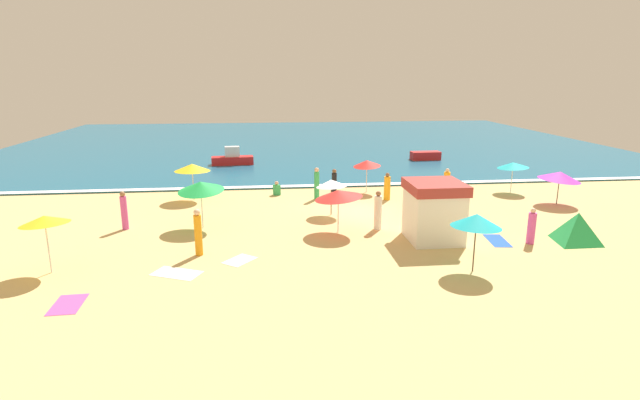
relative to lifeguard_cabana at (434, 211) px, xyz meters
name	(u,v)px	position (x,y,z in m)	size (l,w,h in m)	color
ground_plane	(349,212)	(-2.93, 4.94, -1.36)	(60.00, 60.00, 0.00)	#D8B775
ocean_water	(306,142)	(-2.93, 32.94, -1.31)	(60.00, 44.00, 0.10)	#196084
wave_breaker_foam	(333,185)	(-2.93, 11.24, -1.25)	(57.00, 0.70, 0.01)	white
lifeguard_cabana	(434,211)	(0.00, 0.00, 0.00)	(2.37, 2.54, 2.65)	white
beach_umbrella_0	(560,176)	(9.14, 5.40, 0.27)	(3.10, 3.09, 1.97)	#4C3823
beach_umbrella_1	(331,183)	(-3.97, 4.59, 0.33)	(2.25, 2.25, 1.94)	#4C3823
beach_umbrella_2	(44,220)	(-15.39, -2.12, 0.70)	(2.48, 2.48, 2.29)	silver
beach_umbrella_3	(192,168)	(-11.58, 8.64, 0.57)	(2.88, 2.89, 2.16)	silver
beach_umbrella_4	(513,165)	(7.92, 8.47, 0.36)	(2.25, 2.24, 1.96)	silver
beach_umbrella_5	(338,194)	(-4.03, 1.58, 0.48)	(2.43, 2.40, 2.15)	silver
beach_umbrella_6	(367,163)	(-1.09, 9.46, 0.47)	(2.43, 2.43, 2.10)	silver
beach_umbrella_7	(201,186)	(-10.41, 2.97, 0.69)	(2.82, 2.84, 2.40)	silver
beach_umbrella_8	(477,221)	(0.32, -3.69, 0.63)	(2.65, 2.65, 2.28)	#4C3823
beach_tent	(577,227)	(6.24, -0.91, -0.70)	(2.63, 2.60, 1.32)	green
beachgoer_0	(198,233)	(-10.13, -0.82, -0.40)	(0.43, 0.43, 1.95)	orange
beachgoer_1	(447,182)	(3.73, 8.48, -0.63)	(0.45, 0.45, 1.59)	orange
beachgoer_2	(532,227)	(4.10, -0.93, -0.61)	(0.48, 0.48, 1.60)	#D84CA5
beachgoer_3	(317,184)	(-4.37, 8.01, -0.43)	(0.41, 0.41, 1.89)	green
beachgoer_4	(378,211)	(-2.09, 1.83, -0.48)	(0.40, 0.40, 1.87)	white
beachgoer_5	(124,211)	(-14.06, 3.13, -0.46)	(0.40, 0.40, 1.85)	#D84CA5
beachgoer_6	(334,182)	(-3.17, 9.17, -0.60)	(0.35, 0.35, 1.57)	black
beachgoer_7	(277,189)	(-6.70, 9.31, -0.98)	(0.47, 0.47, 0.86)	green
beachgoer_8	(387,187)	(-0.28, 7.38, -0.61)	(0.53, 0.53, 1.62)	orange
beach_towel_0	(68,304)	(-13.78, -4.98, -1.35)	(0.97, 1.55, 0.01)	#D84CA5
beach_towel_1	(177,273)	(-10.73, -2.72, -1.35)	(2.02, 1.61, 0.01)	white
beach_towel_2	(497,241)	(2.84, -0.45, -1.35)	(1.00, 1.84, 0.01)	blue
beach_towel_3	(240,260)	(-8.46, -1.63, -1.35)	(1.47, 1.53, 0.01)	white
small_boat_0	(425,156)	(6.21, 20.30, -0.91)	(2.49, 1.08, 0.69)	red
small_boat_1	(232,159)	(-9.98, 19.76, -0.78)	(3.38, 1.36, 1.46)	red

